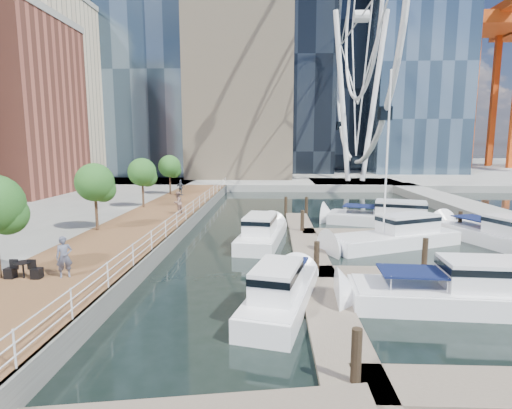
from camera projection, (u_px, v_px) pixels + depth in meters
name	position (u px, v px, depth m)	size (l,w,h in m)	color
ground	(253.00, 350.00, 13.39)	(520.00, 520.00, 0.00)	black
boardwalk	(137.00, 234.00, 28.49)	(6.00, 60.00, 1.00)	brown
seawall	(179.00, 234.00, 28.37)	(0.25, 60.00, 1.00)	#595954
land_far	(270.00, 167.00, 114.09)	(200.00, 114.00, 1.00)	gray
breakwater	(511.00, 223.00, 32.29)	(4.00, 60.00, 1.00)	gray
pier	(355.00, 184.00, 64.14)	(14.00, 12.00, 1.00)	gray
railing	(177.00, 220.00, 28.22)	(0.10, 60.00, 1.05)	white
floating_docks	(400.00, 256.00, 22.87)	(16.00, 34.00, 2.60)	#6D6051
ferris_wheel	(361.00, 17.00, 60.34)	(5.80, 45.60, 47.80)	white
street_trees	(95.00, 182.00, 27.03)	(2.60, 42.60, 4.60)	#3F2B1C
yacht_foreground	(461.00, 309.00, 16.80)	(2.70, 10.06, 2.15)	white
pedestrian_near	(64.00, 257.00, 17.60)	(0.68, 0.44, 1.86)	#484C60
pedestrian_mid	(178.00, 203.00, 33.77)	(0.93, 0.72, 1.90)	#87685D
pedestrian_far	(181.00, 187.00, 46.08)	(1.06, 0.44, 1.82)	#363B43
moored_yachts	(401.00, 254.00, 25.25)	(21.39, 35.37, 11.50)	white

